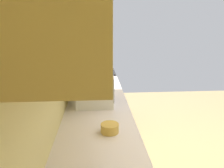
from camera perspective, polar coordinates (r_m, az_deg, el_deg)
The scene contains 5 objects.
wall_back at distance 1.88m, azimuth -15.10°, elevation 3.88°, with size 4.24×0.12×2.60m, color #E8D481.
upper_cabinets at distance 1.48m, azimuth -9.86°, elevation 20.12°, with size 2.08×0.33×0.56m.
oven_range at distance 3.69m, azimuth -3.90°, elevation -3.40°, with size 0.61×0.61×1.08m.
microwave at distance 2.16m, azimuth -4.58°, elevation -0.67°, with size 0.49×0.36×0.32m.
bowl at distance 1.59m, azimuth -0.59°, elevation -11.56°, with size 0.13×0.13×0.07m.
Camera 1 is at (-1.81, 1.20, 1.66)m, focal length 34.25 mm.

